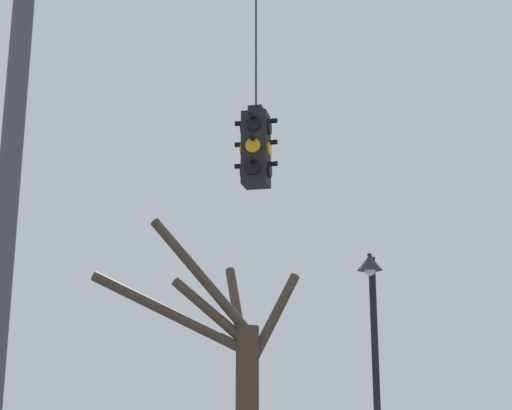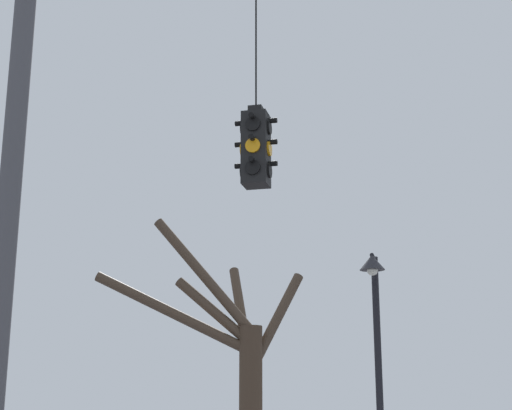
{
  "view_description": "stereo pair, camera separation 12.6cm",
  "coord_description": "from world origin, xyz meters",
  "px_view_note": "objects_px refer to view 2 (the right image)",
  "views": [
    {
      "loc": [
        -0.96,
        -9.58,
        1.9
      ],
      "look_at": [
        -3.16,
        0.14,
        4.51
      ],
      "focal_mm": 55.0,
      "sensor_mm": 36.0,
      "label": 1
    },
    {
      "loc": [
        -0.84,
        -9.55,
        1.9
      ],
      "look_at": [
        -3.16,
        0.14,
        4.51
      ],
      "focal_mm": 55.0,
      "sensor_mm": 36.0,
      "label": 2
    }
  ],
  "objects_px": {
    "utility_pole_left": "(8,219)",
    "traffic_light_near_left_pole": "(256,147)",
    "bare_tree": "(236,369)",
    "street_lamp": "(376,330)"
  },
  "relations": [
    {
      "from": "utility_pole_left",
      "to": "street_lamp",
      "type": "distance_m",
      "value": 6.17
    },
    {
      "from": "utility_pole_left",
      "to": "street_lamp",
      "type": "bearing_deg",
      "value": 36.73
    },
    {
      "from": "street_lamp",
      "to": "bare_tree",
      "type": "xyz_separation_m",
      "value": [
        -2.8,
        1.45,
        -0.53
      ]
    },
    {
      "from": "street_lamp",
      "to": "utility_pole_left",
      "type": "bearing_deg",
      "value": -143.27
    },
    {
      "from": "traffic_light_near_left_pole",
      "to": "bare_tree",
      "type": "xyz_separation_m",
      "value": [
        -1.6,
        5.05,
        -2.65
      ]
    },
    {
      "from": "utility_pole_left",
      "to": "traffic_light_near_left_pole",
      "type": "bearing_deg",
      "value": -0.0
    },
    {
      "from": "utility_pole_left",
      "to": "traffic_light_near_left_pole",
      "type": "relative_size",
      "value": 2.61
    },
    {
      "from": "utility_pole_left",
      "to": "bare_tree",
      "type": "xyz_separation_m",
      "value": [
        2.02,
        5.05,
        -1.87
      ]
    },
    {
      "from": "bare_tree",
      "to": "traffic_light_near_left_pole",
      "type": "bearing_deg",
      "value": -72.37
    },
    {
      "from": "traffic_light_near_left_pole",
      "to": "bare_tree",
      "type": "height_order",
      "value": "traffic_light_near_left_pole"
    }
  ]
}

